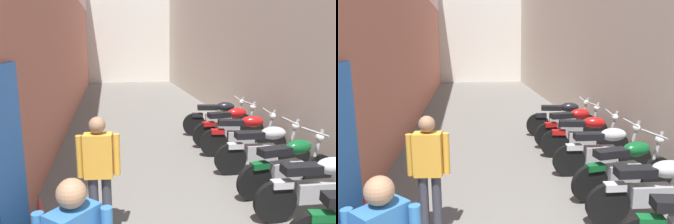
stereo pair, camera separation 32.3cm
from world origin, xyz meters
The scene contains 11 objects.
ground_plane centered at (0.00, 8.02, 0.00)m, with size 36.05×36.05×0.00m, color #66635E.
building_right centered at (2.66, 10.02, 2.61)m, with size 0.45×20.05×5.23m.
building_far_end centered at (0.00, 21.05, 3.18)m, with size 7.92×2.00×6.37m, color beige.
motorcycle_third centered at (1.52, 3.35, 0.50)m, with size 1.85×0.58×1.04m.
motorcycle_fourth centered at (1.52, 4.17, 0.50)m, with size 1.84×0.58×1.04m.
motorcycle_fifth centered at (1.52, 5.05, 0.50)m, with size 1.85×0.58×1.04m.
motorcycle_sixth centered at (1.52, 6.01, 0.50)m, with size 1.84×0.58×1.04m.
motorcycle_seventh centered at (1.52, 6.84, 0.50)m, with size 1.85×0.58×1.04m.
motorcycle_eighth centered at (1.52, 7.68, 0.50)m, with size 1.84×0.58×1.04m.
pedestrian_mid_alley centered at (-1.43, 3.43, 0.92)m, with size 0.52×0.23×1.57m.
umbrella_leaning centered at (-2.01, 2.79, 0.68)m, with size 0.20×0.35×0.97m.
Camera 1 is at (-1.28, -0.49, 2.43)m, focal length 35.70 mm.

